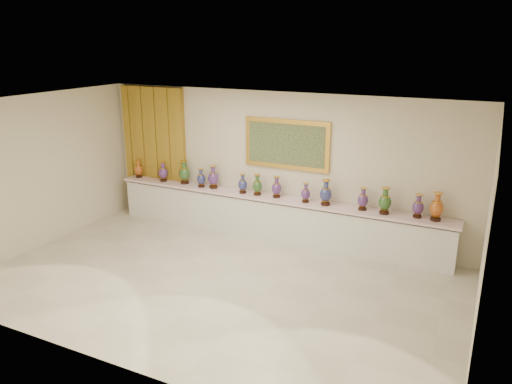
% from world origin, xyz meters
% --- Properties ---
extents(ground, '(8.00, 8.00, 0.00)m').
position_xyz_m(ground, '(0.00, 0.00, 0.00)').
color(ground, beige).
rests_on(ground, ground).
extents(room, '(8.00, 8.00, 8.00)m').
position_xyz_m(room, '(-2.51, 2.44, 1.58)').
color(room, beige).
rests_on(room, ground).
extents(counter, '(7.28, 0.48, 0.90)m').
position_xyz_m(counter, '(0.00, 2.27, 0.44)').
color(counter, white).
rests_on(counter, ground).
extents(vase_0, '(0.21, 0.21, 0.41)m').
position_xyz_m(vase_0, '(-3.40, 2.26, 1.08)').
color(vase_0, black).
rests_on(vase_0, counter).
extents(vase_1, '(0.23, 0.23, 0.45)m').
position_xyz_m(vase_1, '(-2.68, 2.23, 1.10)').
color(vase_1, black).
rests_on(vase_1, counter).
extents(vase_2, '(0.30, 0.30, 0.52)m').
position_xyz_m(vase_2, '(-2.15, 2.29, 1.13)').
color(vase_2, black).
rests_on(vase_2, counter).
extents(vase_3, '(0.24, 0.24, 0.41)m').
position_xyz_m(vase_3, '(-1.67, 2.22, 1.08)').
color(vase_3, black).
rests_on(vase_3, counter).
extents(vase_4, '(0.25, 0.25, 0.50)m').
position_xyz_m(vase_4, '(-1.40, 2.27, 1.12)').
color(vase_4, black).
rests_on(vase_4, counter).
extents(vase_5, '(0.23, 0.23, 0.41)m').
position_xyz_m(vase_5, '(-0.66, 2.22, 1.09)').
color(vase_5, black).
rests_on(vase_5, counter).
extents(vase_6, '(0.25, 0.25, 0.43)m').
position_xyz_m(vase_6, '(-0.33, 2.24, 1.09)').
color(vase_6, black).
rests_on(vase_6, counter).
extents(vase_7, '(0.26, 0.26, 0.43)m').
position_xyz_m(vase_7, '(0.09, 2.26, 1.09)').
color(vase_7, black).
rests_on(vase_7, counter).
extents(vase_8, '(0.20, 0.20, 0.39)m').
position_xyz_m(vase_8, '(0.73, 2.22, 1.07)').
color(vase_8, black).
rests_on(vase_8, counter).
extents(vase_9, '(0.26, 0.26, 0.50)m').
position_xyz_m(vase_9, '(1.14, 2.23, 1.13)').
color(vase_9, black).
rests_on(vase_9, counter).
extents(vase_10, '(0.26, 0.26, 0.43)m').
position_xyz_m(vase_10, '(1.86, 2.26, 1.09)').
color(vase_10, black).
rests_on(vase_10, counter).
extents(vase_11, '(0.29, 0.29, 0.50)m').
position_xyz_m(vase_11, '(2.27, 2.23, 1.13)').
color(vase_11, black).
rests_on(vase_11, counter).
extents(vase_12, '(0.24, 0.24, 0.43)m').
position_xyz_m(vase_12, '(2.85, 2.29, 1.09)').
color(vase_12, black).
rests_on(vase_12, counter).
extents(vase_13, '(0.30, 0.30, 0.52)m').
position_xyz_m(vase_13, '(3.17, 2.27, 1.13)').
color(vase_13, black).
rests_on(vase_13, counter).
extents(label_card, '(0.10, 0.06, 0.00)m').
position_xyz_m(label_card, '(-1.45, 2.13, 0.90)').
color(label_card, white).
rests_on(label_card, counter).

